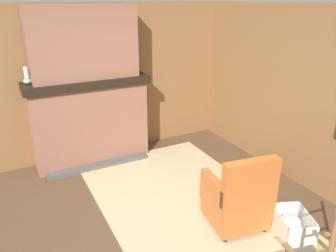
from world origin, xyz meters
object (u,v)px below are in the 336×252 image
Objects in this scene: laundry_basket at (292,228)px; oil_lamp_vase at (27,78)px; armchair at (238,199)px; storage_case at (109,71)px; decorative_plate_on_mantel at (86,68)px; firewood_stack at (247,173)px.

oil_lamp_vase is (-2.92, -2.17, 1.25)m from laundry_basket.
armchair is 2.74m from storage_case.
laundry_basket is at bearing 24.59° from decorative_plate_on_mantel.
firewood_stack is 1.32m from laundry_basket.
laundry_basket is at bearing -19.37° from firewood_stack.
armchair is at bearing 14.76° from storage_case.
armchair is 1.77× the size of laundry_basket.
oil_lamp_vase reaches higher than storage_case.
laundry_basket is 2.22× the size of oil_lamp_vase.
laundry_basket is 3.33m from storage_case.
oil_lamp_vase is 0.82× the size of decorative_plate_on_mantel.
armchair reaches higher than laundry_basket.
storage_case is (-2.92, -1.00, 1.23)m from laundry_basket.
armchair is at bearing 21.83° from decorative_plate_on_mantel.
armchair is 3.22m from oil_lamp_vase.
decorative_plate_on_mantel is at bearing -93.36° from storage_case.
laundry_basket is at bearing 18.95° from storage_case.
storage_case is 0.35m from decorative_plate_on_mantel.
armchair reaches higher than firewood_stack.
decorative_plate_on_mantel is (-0.02, -0.34, 0.08)m from storage_case.
decorative_plate_on_mantel is at bearing -155.41° from laundry_basket.
firewood_stack is at bearing 46.40° from decorative_plate_on_mantel.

